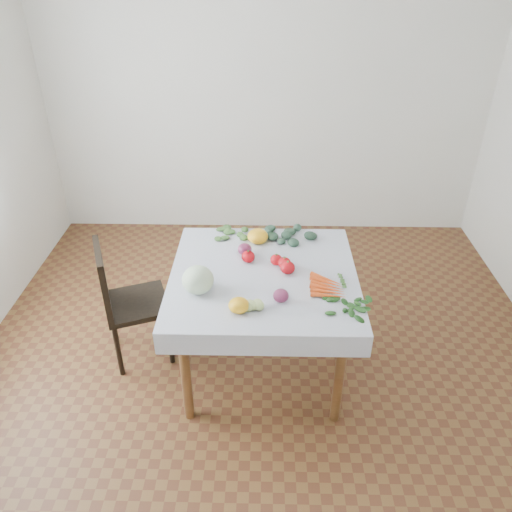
{
  "coord_description": "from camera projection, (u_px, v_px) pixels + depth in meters",
  "views": [
    {
      "loc": [
        0.01,
        -2.5,
        2.44
      ],
      "look_at": [
        -0.05,
        0.1,
        0.82
      ],
      "focal_mm": 35.0,
      "sensor_mm": 36.0,
      "label": 1
    }
  ],
  "objects": [
    {
      "name": "heirloom_back",
      "position": [
        258.0,
        236.0,
        3.3
      ],
      "size": [
        0.17,
        0.17,
        0.1
      ],
      "primitive_type": "ellipsoid",
      "rotation": [
        0.0,
        0.0,
        -0.24
      ],
      "color": "yellow",
      "rests_on": "tablecloth"
    },
    {
      "name": "tomato_b",
      "position": [
        288.0,
        268.0,
        3.0
      ],
      "size": [
        0.12,
        0.12,
        0.08
      ],
      "primitive_type": "ellipsoid",
      "rotation": [
        0.0,
        0.0,
        -0.4
      ],
      "color": "red",
      "rests_on": "tablecloth"
    },
    {
      "name": "cabbage",
      "position": [
        198.0,
        280.0,
        2.81
      ],
      "size": [
        0.23,
        0.23,
        0.16
      ],
      "primitive_type": "ellipsoid",
      "rotation": [
        0.0,
        0.0,
        0.37
      ],
      "color": "#D9F5CD",
      "rests_on": "tablecloth"
    },
    {
      "name": "chair",
      "position": [
        122.0,
        297.0,
        3.24
      ],
      "size": [
        0.51,
        0.51,
        0.88
      ],
      "color": "black",
      "rests_on": "ground"
    },
    {
      "name": "basil_bunch",
      "position": [
        351.0,
        308.0,
        2.72
      ],
      "size": [
        0.23,
        0.2,
        0.01
      ],
      "color": "#1B4716",
      "rests_on": "tablecloth"
    },
    {
      "name": "carrot_bunch",
      "position": [
        326.0,
        287.0,
        2.87
      ],
      "size": [
        0.2,
        0.26,
        0.03
      ],
      "color": "#FA531B",
      "rests_on": "tablecloth"
    },
    {
      "name": "onion_b",
      "position": [
        281.0,
        296.0,
        2.76
      ],
      "size": [
        0.11,
        0.11,
        0.08
      ],
      "primitive_type": "ellipsoid",
      "rotation": [
        0.0,
        0.0,
        0.36
      ],
      "color": "maroon",
      "rests_on": "tablecloth"
    },
    {
      "name": "tomato_d",
      "position": [
        284.0,
        263.0,
        3.05
      ],
      "size": [
        0.09,
        0.09,
        0.07
      ],
      "primitive_type": "ellipsoid",
      "rotation": [
        0.0,
        0.0,
        0.2
      ],
      "color": "red",
      "rests_on": "tablecloth"
    },
    {
      "name": "dill_bunch",
      "position": [
        231.0,
        233.0,
        3.41
      ],
      "size": [
        0.22,
        0.21,
        0.02
      ],
      "color": "#4A7B38",
      "rests_on": "tablecloth"
    },
    {
      "name": "back_wall",
      "position": [
        266.0,
        91.0,
        4.39
      ],
      "size": [
        4.0,
        0.04,
        2.7
      ],
      "primitive_type": "cube",
      "color": "silver",
      "rests_on": "ground"
    },
    {
      "name": "tomatillo_cluster",
      "position": [
        253.0,
        307.0,
        2.7
      ],
      "size": [
        0.16,
        0.1,
        0.05
      ],
      "color": "#B9D47A",
      "rests_on": "tablecloth"
    },
    {
      "name": "tomato_c",
      "position": [
        276.0,
        260.0,
        3.08
      ],
      "size": [
        0.09,
        0.09,
        0.07
      ],
      "primitive_type": "ellipsoid",
      "rotation": [
        0.0,
        0.0,
        0.12
      ],
      "color": "red",
      "rests_on": "tablecloth"
    },
    {
      "name": "tomato_a",
      "position": [
        248.0,
        257.0,
        3.11
      ],
      "size": [
        0.09,
        0.09,
        0.07
      ],
      "primitive_type": "ellipsoid",
      "rotation": [
        0.0,
        0.0,
        0.03
      ],
      "color": "red",
      "rests_on": "tablecloth"
    },
    {
      "name": "heirloom_front",
      "position": [
        239.0,
        305.0,
        2.68
      ],
      "size": [
        0.14,
        0.14,
        0.08
      ],
      "primitive_type": "ellipsoid",
      "rotation": [
        0.0,
        0.0,
        -0.26
      ],
      "color": "yellow",
      "rests_on": "tablecloth"
    },
    {
      "name": "onion_a",
      "position": [
        245.0,
        249.0,
        3.18
      ],
      "size": [
        0.12,
        0.12,
        0.08
      ],
      "primitive_type": "ellipsoid",
      "rotation": [
        0.0,
        0.0,
        0.35
      ],
      "color": "maroon",
      "rests_on": "tablecloth"
    },
    {
      "name": "tablecloth",
      "position": [
        264.0,
        274.0,
        3.01
      ],
      "size": [
        1.12,
        1.12,
        0.01
      ],
      "primitive_type": "cube",
      "color": "white",
      "rests_on": "table"
    },
    {
      "name": "table",
      "position": [
        263.0,
        287.0,
        3.07
      ],
      "size": [
        1.0,
        1.0,
        0.75
      ],
      "color": "brown",
      "rests_on": "ground"
    },
    {
      "name": "ground",
      "position": [
        263.0,
        365.0,
        3.41
      ],
      "size": [
        4.0,
        4.0,
        0.0
      ],
      "primitive_type": "plane",
      "color": "brown"
    },
    {
      "name": "kale_bunch",
      "position": [
        291.0,
        234.0,
        3.38
      ],
      "size": [
        0.29,
        0.28,
        0.04
      ],
      "color": "#385C44",
      "rests_on": "tablecloth"
    }
  ]
}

